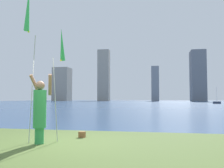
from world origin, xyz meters
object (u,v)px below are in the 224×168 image
kite_flag_left (28,12)px  kite_flag_right (62,48)px  sailboat_2 (217,102)px  person (40,109)px  bag (82,135)px

kite_flag_left → kite_flag_right: bearing=45.5°
sailboat_2 → person: bearing=-107.9°
person → sailboat_2: size_ratio=0.54×
kite_flag_right → kite_flag_left: bearing=-134.5°
person → kite_flag_left: 2.90m
bag → kite_flag_right: bearing=-127.1°
person → sailboat_2: bearing=57.9°
person → kite_flag_left: size_ratio=0.43×
bag → sailboat_2: bearing=72.6°
person → sailboat_2: (16.76, 51.89, -0.70)m
kite_flag_right → person: bearing=-119.5°
person → sailboat_2: 54.53m
person → kite_flag_left: kite_flag_left is taller
person → sailboat_2: sailboat_2 is taller
kite_flag_right → sailboat_2: size_ratio=0.93×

